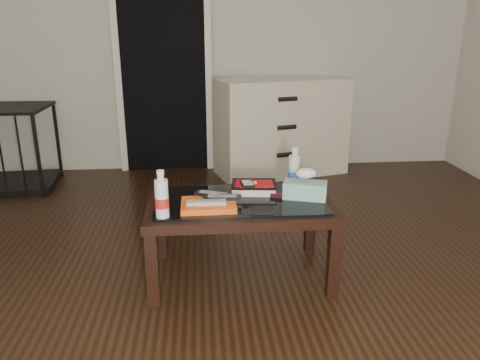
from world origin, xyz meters
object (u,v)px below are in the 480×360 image
(textbook, at_px, (254,187))
(tissue_box, at_px, (305,190))
(water_bottle_right, at_px, (294,168))
(coffee_table, at_px, (240,210))
(dresser, at_px, (281,127))
(water_bottle_left, at_px, (162,194))

(textbook, bearing_deg, tissue_box, -19.67)
(textbook, xyz_separation_m, water_bottle_right, (0.24, 0.04, 0.10))
(coffee_table, relative_size, water_bottle_right, 4.20)
(water_bottle_right, bearing_deg, dresser, 82.47)
(coffee_table, bearing_deg, dresser, 73.82)
(water_bottle_right, relative_size, tissue_box, 1.03)
(dresser, distance_m, textbook, 1.87)
(dresser, bearing_deg, textbook, -119.98)
(coffee_table, bearing_deg, textbook, 54.32)
(coffee_table, relative_size, textbook, 4.00)
(dresser, relative_size, water_bottle_left, 5.42)
(coffee_table, relative_size, tissue_box, 4.35)
(coffee_table, bearing_deg, water_bottle_left, -152.58)
(water_bottle_left, bearing_deg, dresser, 65.82)
(dresser, xyz_separation_m, water_bottle_right, (-0.23, -1.76, 0.13))
(water_bottle_left, xyz_separation_m, tissue_box, (0.75, 0.20, -0.07))
(dresser, relative_size, tissue_box, 5.61)
(coffee_table, height_order, tissue_box, tissue_box)
(coffee_table, distance_m, water_bottle_right, 0.41)
(textbook, distance_m, water_bottle_right, 0.26)
(dresser, distance_m, water_bottle_left, 2.35)
(coffee_table, xyz_separation_m, water_bottle_right, (0.33, 0.17, 0.18))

